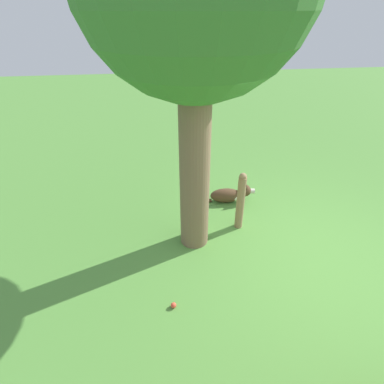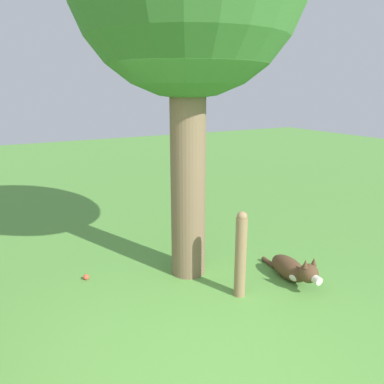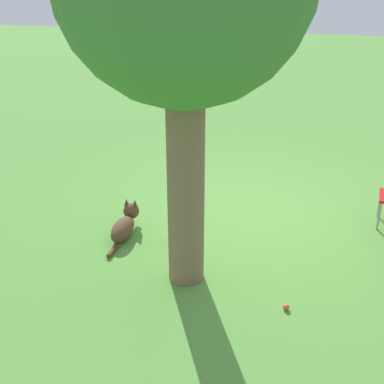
{
  "view_description": "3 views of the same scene",
  "coord_description": "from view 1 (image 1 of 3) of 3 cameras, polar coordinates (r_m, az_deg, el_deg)",
  "views": [
    {
      "loc": [
        -2.85,
        2.04,
        3.07
      ],
      "look_at": [
        0.55,
        1.56,
        0.96
      ],
      "focal_mm": 28.0,
      "sensor_mm": 36.0,
      "label": 1
    },
    {
      "loc": [
        -1.37,
        -2.28,
        2.24
      ],
      "look_at": [
        0.74,
        1.52,
        1.04
      ],
      "focal_mm": 35.0,
      "sensor_mm": 36.0,
      "label": 2
    },
    {
      "loc": [
        -0.25,
        6.69,
        3.77
      ],
      "look_at": [
        0.62,
        1.48,
        1.12
      ],
      "focal_mm": 50.0,
      "sensor_mm": 36.0,
      "label": 3
    }
  ],
  "objects": [
    {
      "name": "ground_plane",
      "position": [
        4.66,
        20.9,
        -12.21
      ],
      "size": [
        30.0,
        30.0,
        0.0
      ],
      "primitive_type": "plane",
      "color": "#56933D"
    },
    {
      "name": "dog",
      "position": [
        5.55,
        7.36,
        -0.46
      ],
      "size": [
        0.3,
        1.05,
        0.41
      ],
      "rotation": [
        0.0,
        0.0,
        4.63
      ],
      "color": "#513823",
      "rests_on": "ground_plane"
    },
    {
      "name": "tennis_ball",
      "position": [
        3.84,
        -3.54,
        -20.73
      ],
      "size": [
        0.07,
        0.07,
        0.07
      ],
      "color": "#E54C33",
      "rests_on": "ground_plane"
    },
    {
      "name": "fence_post",
      "position": [
        4.75,
        9.24,
        -1.68
      ],
      "size": [
        0.13,
        0.13,
        0.99
      ],
      "color": "#937551",
      "rests_on": "ground_plane"
    }
  ]
}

